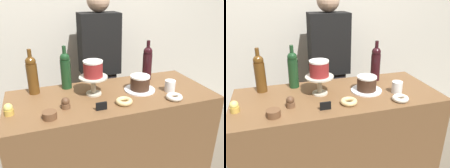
% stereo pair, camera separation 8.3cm
% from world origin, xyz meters
% --- Properties ---
extents(back_wall, '(6.00, 0.05, 2.60)m').
position_xyz_m(back_wall, '(0.00, 0.88, 1.30)').
color(back_wall, beige).
rests_on(back_wall, ground_plane).
extents(display_counter, '(1.46, 0.61, 0.89)m').
position_xyz_m(display_counter, '(0.00, 0.00, 0.44)').
color(display_counter, brown).
rests_on(display_counter, ground_plane).
extents(cake_stand_pedestal, '(0.20, 0.20, 0.13)m').
position_xyz_m(cake_stand_pedestal, '(-0.12, 0.05, 0.98)').
color(cake_stand_pedestal, beige).
rests_on(cake_stand_pedestal, display_counter).
extents(white_layer_cake, '(0.14, 0.14, 0.11)m').
position_xyz_m(white_layer_cake, '(-0.12, 0.05, 1.08)').
color(white_layer_cake, maroon).
rests_on(white_layer_cake, cake_stand_pedestal).
extents(silver_serving_platter, '(0.23, 0.23, 0.01)m').
position_xyz_m(silver_serving_platter, '(0.22, -0.00, 0.89)').
color(silver_serving_platter, white).
rests_on(silver_serving_platter, display_counter).
extents(chocolate_round_cake, '(0.14, 0.14, 0.11)m').
position_xyz_m(chocolate_round_cake, '(0.22, -0.00, 0.95)').
color(chocolate_round_cake, '#3D2619').
rests_on(chocolate_round_cake, silver_serving_platter).
extents(wine_bottle_dark_red, '(0.08, 0.08, 0.33)m').
position_xyz_m(wine_bottle_dark_red, '(0.37, 0.19, 1.03)').
color(wine_bottle_dark_red, black).
rests_on(wine_bottle_dark_red, display_counter).
extents(wine_bottle_amber, '(0.08, 0.08, 0.33)m').
position_xyz_m(wine_bottle_amber, '(-0.52, 0.21, 1.03)').
color(wine_bottle_amber, '#5B3814').
rests_on(wine_bottle_amber, display_counter).
extents(wine_bottle_green, '(0.08, 0.08, 0.33)m').
position_xyz_m(wine_bottle_green, '(-0.29, 0.23, 1.03)').
color(wine_bottle_green, '#193D1E').
rests_on(wine_bottle_green, display_counter).
extents(cupcake_chocolate, '(0.06, 0.06, 0.07)m').
position_xyz_m(cupcake_chocolate, '(-0.34, -0.10, 0.92)').
color(cupcake_chocolate, brown).
rests_on(cupcake_chocolate, display_counter).
extents(cupcake_lemon, '(0.06, 0.06, 0.07)m').
position_xyz_m(cupcake_lemon, '(-0.68, -0.07, 0.92)').
color(cupcake_lemon, gold).
rests_on(cupcake_lemon, display_counter).
extents(donut_sugar, '(0.11, 0.11, 0.03)m').
position_xyz_m(donut_sugar, '(0.38, -0.21, 0.90)').
color(donut_sugar, silver).
rests_on(donut_sugar, display_counter).
extents(donut_glazed, '(0.11, 0.11, 0.03)m').
position_xyz_m(donut_glazed, '(0.03, -0.16, 0.90)').
color(donut_glazed, '#E0C17F').
rests_on(donut_glazed, display_counter).
extents(cookie_stack, '(0.08, 0.08, 0.04)m').
position_xyz_m(cookie_stack, '(-0.45, -0.19, 0.91)').
color(cookie_stack, brown).
rests_on(cookie_stack, display_counter).
extents(price_sign_chalkboard, '(0.07, 0.01, 0.05)m').
position_xyz_m(price_sign_chalkboard, '(-0.14, -0.20, 0.91)').
color(price_sign_chalkboard, black).
rests_on(price_sign_chalkboard, display_counter).
extents(coffee_cup_ceramic, '(0.08, 0.08, 0.08)m').
position_xyz_m(coffee_cup_ceramic, '(0.42, -0.09, 0.93)').
color(coffee_cup_ceramic, white).
rests_on(coffee_cup_ceramic, display_counter).
extents(barista_figure, '(0.36, 0.22, 1.60)m').
position_xyz_m(barista_figure, '(0.09, 0.60, 0.84)').
color(barista_figure, black).
rests_on(barista_figure, ground_plane).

